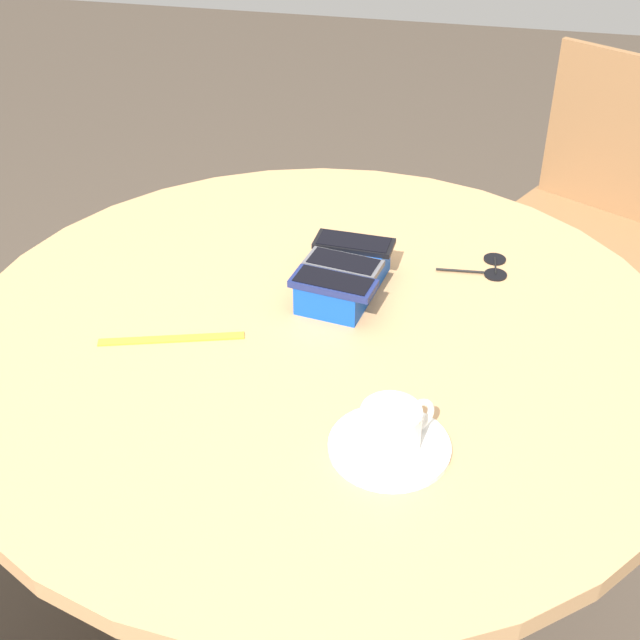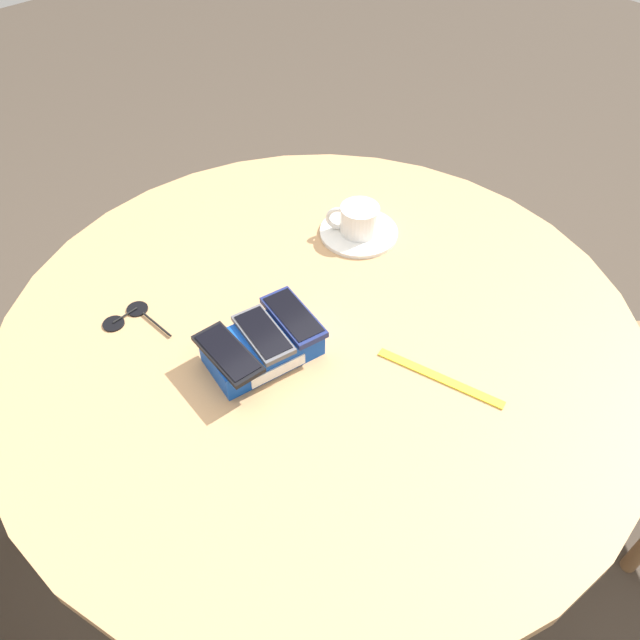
{
  "view_description": "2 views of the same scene",
  "coord_description": "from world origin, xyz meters",
  "px_view_note": "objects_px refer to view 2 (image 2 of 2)",
  "views": [
    {
      "loc": [
        1.08,
        0.22,
        1.54
      ],
      "look_at": [
        0.0,
        0.0,
        0.76
      ],
      "focal_mm": 50.0,
      "sensor_mm": 36.0,
      "label": 1
    },
    {
      "loc": [
        -0.5,
        -0.55,
        1.54
      ],
      "look_at": [
        0.0,
        0.0,
        0.76
      ],
      "focal_mm": 35.0,
      "sensor_mm": 36.0,
      "label": 2
    }
  ],
  "objects_px": {
    "phone_navy": "(293,317)",
    "phone_black": "(228,354)",
    "coffee_cup": "(358,219)",
    "lanyard_strap": "(440,378)",
    "round_table": "(320,360)",
    "phone_box": "(263,347)",
    "phone_gray": "(263,334)",
    "sunglasses": "(129,317)",
    "saucer": "(359,232)"
  },
  "relations": [
    {
      "from": "phone_gray",
      "to": "sunglasses",
      "type": "relative_size",
      "value": 1.09
    },
    {
      "from": "phone_box",
      "to": "phone_gray",
      "type": "distance_m",
      "value": 0.03
    },
    {
      "from": "round_table",
      "to": "saucer",
      "type": "distance_m",
      "value": 0.29
    },
    {
      "from": "phone_gray",
      "to": "coffee_cup",
      "type": "height_order",
      "value": "coffee_cup"
    },
    {
      "from": "round_table",
      "to": "phone_black",
      "type": "xyz_separation_m",
      "value": [
        -0.18,
        0.02,
        0.14
      ]
    },
    {
      "from": "phone_black",
      "to": "phone_gray",
      "type": "relative_size",
      "value": 1.04
    },
    {
      "from": "phone_gray",
      "to": "lanyard_strap",
      "type": "distance_m",
      "value": 0.3
    },
    {
      "from": "saucer",
      "to": "coffee_cup",
      "type": "bearing_deg",
      "value": 132.86
    },
    {
      "from": "phone_box",
      "to": "sunglasses",
      "type": "distance_m",
      "value": 0.26
    },
    {
      "from": "phone_gray",
      "to": "saucer",
      "type": "xyz_separation_m",
      "value": [
        0.35,
        0.13,
        -0.05
      ]
    },
    {
      "from": "phone_box",
      "to": "phone_gray",
      "type": "relative_size",
      "value": 1.52
    },
    {
      "from": "phone_box",
      "to": "lanyard_strap",
      "type": "xyz_separation_m",
      "value": [
        0.18,
        -0.23,
        -0.02
      ]
    },
    {
      "from": "phone_navy",
      "to": "lanyard_strap",
      "type": "distance_m",
      "value": 0.26
    },
    {
      "from": "phone_navy",
      "to": "sunglasses",
      "type": "bearing_deg",
      "value": 127.83
    },
    {
      "from": "phone_gray",
      "to": "sunglasses",
      "type": "height_order",
      "value": "phone_gray"
    },
    {
      "from": "phone_box",
      "to": "saucer",
      "type": "xyz_separation_m",
      "value": [
        0.35,
        0.13,
        -0.02
      ]
    },
    {
      "from": "sunglasses",
      "to": "phone_box",
      "type": "bearing_deg",
      "value": -62.83
    },
    {
      "from": "phone_navy",
      "to": "saucer",
      "type": "relative_size",
      "value": 0.87
    },
    {
      "from": "lanyard_strap",
      "to": "saucer",
      "type": "bearing_deg",
      "value": 64.74
    },
    {
      "from": "phone_box",
      "to": "phone_gray",
      "type": "bearing_deg",
      "value": 0.84
    },
    {
      "from": "phone_black",
      "to": "coffee_cup",
      "type": "height_order",
      "value": "coffee_cup"
    },
    {
      "from": "phone_black",
      "to": "phone_gray",
      "type": "distance_m",
      "value": 0.07
    },
    {
      "from": "round_table",
      "to": "phone_navy",
      "type": "height_order",
      "value": "phone_navy"
    },
    {
      "from": "phone_gray",
      "to": "saucer",
      "type": "distance_m",
      "value": 0.37
    },
    {
      "from": "coffee_cup",
      "to": "sunglasses",
      "type": "distance_m",
      "value": 0.48
    },
    {
      "from": "phone_box",
      "to": "saucer",
      "type": "distance_m",
      "value": 0.37
    },
    {
      "from": "phone_navy",
      "to": "coffee_cup",
      "type": "relative_size",
      "value": 1.5
    },
    {
      "from": "sunglasses",
      "to": "lanyard_strap",
      "type": "bearing_deg",
      "value": -56.77
    },
    {
      "from": "coffee_cup",
      "to": "lanyard_strap",
      "type": "distance_m",
      "value": 0.39
    },
    {
      "from": "phone_black",
      "to": "phone_navy",
      "type": "bearing_deg",
      "value": -4.47
    },
    {
      "from": "phone_gray",
      "to": "saucer",
      "type": "height_order",
      "value": "phone_gray"
    },
    {
      "from": "saucer",
      "to": "lanyard_strap",
      "type": "xyz_separation_m",
      "value": [
        -0.17,
        -0.35,
        -0.0
      ]
    },
    {
      "from": "phone_gray",
      "to": "sunglasses",
      "type": "bearing_deg",
      "value": 117.88
    },
    {
      "from": "phone_navy",
      "to": "phone_black",
      "type": "bearing_deg",
      "value": 175.53
    },
    {
      "from": "saucer",
      "to": "phone_navy",
      "type": "bearing_deg",
      "value": -155.62
    },
    {
      "from": "round_table",
      "to": "phone_box",
      "type": "distance_m",
      "value": 0.16
    },
    {
      "from": "coffee_cup",
      "to": "saucer",
      "type": "bearing_deg",
      "value": -47.14
    },
    {
      "from": "saucer",
      "to": "sunglasses",
      "type": "xyz_separation_m",
      "value": [
        -0.47,
        0.11,
        -0.0
      ]
    },
    {
      "from": "phone_black",
      "to": "saucer",
      "type": "relative_size",
      "value": 0.84
    },
    {
      "from": "phone_box",
      "to": "phone_navy",
      "type": "height_order",
      "value": "phone_navy"
    },
    {
      "from": "phone_navy",
      "to": "saucer",
      "type": "bearing_deg",
      "value": 24.38
    },
    {
      "from": "phone_box",
      "to": "phone_black",
      "type": "xyz_separation_m",
      "value": [
        -0.06,
        0.01,
        0.03
      ]
    },
    {
      "from": "lanyard_strap",
      "to": "sunglasses",
      "type": "relative_size",
      "value": 1.85
    },
    {
      "from": "phone_box",
      "to": "lanyard_strap",
      "type": "relative_size",
      "value": 0.89
    },
    {
      "from": "coffee_cup",
      "to": "lanyard_strap",
      "type": "height_order",
      "value": "coffee_cup"
    },
    {
      "from": "phone_gray",
      "to": "lanyard_strap",
      "type": "xyz_separation_m",
      "value": [
        0.18,
        -0.23,
        -0.05
      ]
    },
    {
      "from": "saucer",
      "to": "coffee_cup",
      "type": "height_order",
      "value": "coffee_cup"
    },
    {
      "from": "lanyard_strap",
      "to": "coffee_cup",
      "type": "bearing_deg",
      "value": 65.09
    },
    {
      "from": "phone_box",
      "to": "sunglasses",
      "type": "bearing_deg",
      "value": 117.17
    },
    {
      "from": "round_table",
      "to": "phone_box",
      "type": "bearing_deg",
      "value": 172.62
    }
  ]
}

